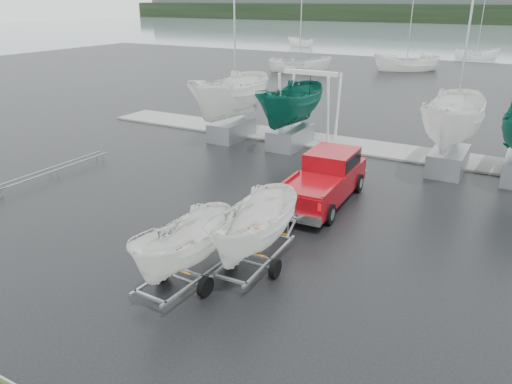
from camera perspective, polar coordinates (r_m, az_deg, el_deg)
name	(u,v)px	position (r m, az deg, el deg)	size (l,w,h in m)	color
ground_plane	(194,221)	(19.37, -7.13, -3.36)	(120.00, 120.00, 0.00)	black
lake	(487,40)	(114.83, 24.88, 15.44)	(300.00, 300.00, 0.00)	slate
dock	(322,141)	(30.14, 7.60, 5.78)	(30.00, 3.00, 0.12)	gray
pickup_truck	(326,177)	(21.09, 7.97, 1.73)	(2.39, 6.04, 1.99)	maroon
trailer_hitched	(255,185)	(14.84, -0.14, 0.81)	(1.85, 3.64, 5.24)	#999CA1
trailer_parked	(184,206)	(14.17, -8.26, -1.58)	(1.80, 3.65, 4.73)	#999CA1
boat_hoist	(310,96)	(29.91, 6.14, 10.88)	(3.30, 2.18, 4.12)	silver
keelboat_0	(231,65)	(29.81, -2.92, 14.32)	(2.77, 3.20, 10.95)	#999CA1
keelboat_1	(292,78)	(28.22, 4.13, 12.86)	(2.46, 3.20, 7.64)	#999CA1
keelboat_2	(459,84)	(25.53, 22.21, 11.32)	(2.68, 3.20, 10.86)	#999CA1
mast_rack_0	(53,169)	(25.91, -22.15, 2.46)	(0.56, 6.50, 0.06)	#999CA1
moored_boat_0	(300,72)	(59.47, 5.00, 13.49)	(3.59, 3.54, 11.65)	white
moored_boat_1	(406,71)	(63.06, 16.76, 13.14)	(4.23, 4.21, 12.01)	white
moored_boat_4	(300,47)	(91.53, 5.06, 16.22)	(3.22, 3.19, 11.13)	white
moored_boat_5	(476,59)	(78.65, 23.83, 13.74)	(2.82, 2.78, 11.04)	white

